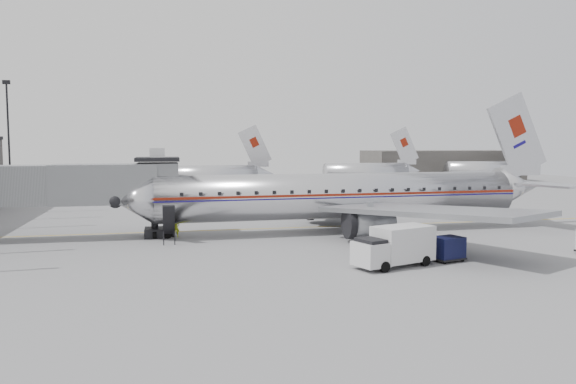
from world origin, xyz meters
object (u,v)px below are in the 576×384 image
ramp_worker (176,228)px  service_van (394,246)px  airliner (349,196)px  baggage_cart_navy (447,248)px

ramp_worker → service_van: bearing=-45.7°
airliner → baggage_cart_navy: bearing=-81.4°
baggage_cart_navy → ramp_worker: 21.07m
service_van → baggage_cart_navy: (3.93, 0.77, -0.45)m
ramp_worker → baggage_cart_navy: bearing=-36.4°
airliner → service_van: airliner is taller
airliner → baggage_cart_navy: (2.31, -12.85, -2.23)m
airliner → ramp_worker: size_ratio=25.07×
ramp_worker → airliner: bearing=1.2°
baggage_cart_navy → ramp_worker: bearing=126.5°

